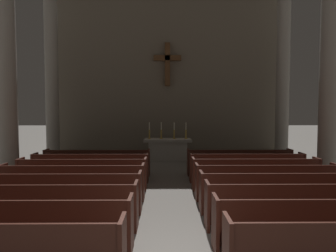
{
  "coord_description": "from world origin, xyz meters",
  "views": [
    {
      "loc": [
        -0.14,
        -4.05,
        2.41
      ],
      "look_at": [
        0.0,
        8.69,
        1.69
      ],
      "focal_mm": 32.76,
      "sensor_mm": 36.0,
      "label": 1
    }
  ],
  "objects_px": {
    "pew_right_row_4": "(281,192)",
    "altar": "(168,149)",
    "pew_left_row_4": "(60,192)",
    "pew_left_row_7": "(91,168)",
    "candlestick_outer_left": "(149,133)",
    "candlestick_inner_left": "(161,133)",
    "pew_right_row_2": "(325,224)",
    "pew_right_row_6": "(255,174)",
    "pew_right_row_5": "(266,182)",
    "column_right_third": "(283,79)",
    "candlestick_outer_right": "(186,133)",
    "pew_right_row_3": "(299,205)",
    "column_left_third": "(52,79)",
    "pew_left_row_8": "(98,162)",
    "column_right_second": "(329,68)",
    "candlestick_inner_right": "(174,133)",
    "pew_right_row_7": "(246,167)",
    "column_left_second": "(7,67)",
    "pew_right_row_8": "(239,162)",
    "pew_left_row_5": "(73,182)",
    "pew_left_row_6": "(83,174)",
    "pew_left_row_3": "(43,206)",
    "pew_left_row_2": "(19,225)"
  },
  "relations": [
    {
      "from": "pew_right_row_4",
      "to": "altar",
      "type": "height_order",
      "value": "altar"
    },
    {
      "from": "pew_left_row_4",
      "to": "pew_left_row_7",
      "type": "bearing_deg",
      "value": 90.0
    },
    {
      "from": "candlestick_outer_left",
      "to": "candlestick_inner_left",
      "type": "distance_m",
      "value": 0.55
    },
    {
      "from": "pew_right_row_2",
      "to": "pew_right_row_6",
      "type": "distance_m",
      "value": 3.97
    },
    {
      "from": "pew_left_row_4",
      "to": "pew_right_row_5",
      "type": "height_order",
      "value": "same"
    },
    {
      "from": "altar",
      "to": "column_right_third",
      "type": "bearing_deg",
      "value": -3.77
    },
    {
      "from": "candlestick_outer_right",
      "to": "pew_right_row_3",
      "type": "bearing_deg",
      "value": -78.2
    },
    {
      "from": "pew_right_row_4",
      "to": "column_left_third",
      "type": "distance_m",
      "value": 10.83
    },
    {
      "from": "pew_left_row_8",
      "to": "column_right_second",
      "type": "distance_m",
      "value": 8.46
    },
    {
      "from": "pew_right_row_2",
      "to": "candlestick_outer_left",
      "type": "xyz_separation_m",
      "value": [
        -3.41,
        9.16,
        0.78
      ]
    },
    {
      "from": "pew_right_row_2",
      "to": "candlestick_inner_right",
      "type": "xyz_separation_m",
      "value": [
        -2.26,
        9.16,
        0.78
      ]
    },
    {
      "from": "pew_right_row_6",
      "to": "candlestick_inner_right",
      "type": "height_order",
      "value": "candlestick_inner_right"
    },
    {
      "from": "pew_right_row_7",
      "to": "column_right_second",
      "type": "distance_m",
      "value": 4.18
    },
    {
      "from": "altar",
      "to": "candlestick_outer_left",
      "type": "xyz_separation_m",
      "value": [
        -0.85,
        0.0,
        0.73
      ]
    },
    {
      "from": "column_left_second",
      "to": "pew_right_row_8",
      "type": "bearing_deg",
      "value": 7.65
    },
    {
      "from": "pew_left_row_5",
      "to": "pew_right_row_5",
      "type": "bearing_deg",
      "value": 0.0
    },
    {
      "from": "pew_left_row_4",
      "to": "candlestick_outer_right",
      "type": "bearing_deg",
      "value": 64.61
    },
    {
      "from": "pew_left_row_8",
      "to": "pew_right_row_6",
      "type": "distance_m",
      "value": 5.49
    },
    {
      "from": "pew_right_row_3",
      "to": "pew_right_row_7",
      "type": "relative_size",
      "value": 1.0
    },
    {
      "from": "pew_right_row_3",
      "to": "pew_right_row_6",
      "type": "distance_m",
      "value": 2.98
    },
    {
      "from": "candlestick_outer_right",
      "to": "altar",
      "type": "bearing_deg",
      "value": -180.0
    },
    {
      "from": "pew_left_row_5",
      "to": "pew_right_row_8",
      "type": "height_order",
      "value": "same"
    },
    {
      "from": "pew_left_row_6",
      "to": "altar",
      "type": "xyz_separation_m",
      "value": [
        2.56,
        5.19,
        0.06
      ]
    },
    {
      "from": "pew_right_row_5",
      "to": "column_left_third",
      "type": "bearing_deg",
      "value": 142.95
    },
    {
      "from": "pew_left_row_3",
      "to": "pew_left_row_5",
      "type": "relative_size",
      "value": 1.0
    },
    {
      "from": "pew_left_row_4",
      "to": "altar",
      "type": "distance_m",
      "value": 7.62
    },
    {
      "from": "pew_right_row_4",
      "to": "pew_left_row_6",
      "type": "bearing_deg",
      "value": 158.8
    },
    {
      "from": "pew_left_row_2",
      "to": "pew_right_row_8",
      "type": "relative_size",
      "value": 1.0
    },
    {
      "from": "pew_left_row_3",
      "to": "pew_right_row_2",
      "type": "relative_size",
      "value": 1.0
    },
    {
      "from": "pew_left_row_7",
      "to": "column_left_second",
      "type": "bearing_deg",
      "value": -178.96
    },
    {
      "from": "pew_left_row_8",
      "to": "altar",
      "type": "xyz_separation_m",
      "value": [
        2.56,
        3.21,
        0.06
      ]
    },
    {
      "from": "column_right_second",
      "to": "candlestick_outer_left",
      "type": "xyz_separation_m",
      "value": [
        -6.03,
        4.25,
        -2.47
      ]
    },
    {
      "from": "pew_left_row_3",
      "to": "candlestick_outer_right",
      "type": "relative_size",
      "value": 4.89
    },
    {
      "from": "column_right_third",
      "to": "pew_left_row_3",
      "type": "bearing_deg",
      "value": -134.68
    },
    {
      "from": "pew_left_row_5",
      "to": "column_right_third",
      "type": "relative_size",
      "value": 0.49
    },
    {
      "from": "pew_left_row_6",
      "to": "pew_left_row_2",
      "type": "bearing_deg",
      "value": -90.0
    },
    {
      "from": "pew_right_row_3",
      "to": "candlestick_outer_right",
      "type": "relative_size",
      "value": 4.89
    },
    {
      "from": "pew_left_row_5",
      "to": "candlestick_inner_right",
      "type": "height_order",
      "value": "candlestick_inner_right"
    },
    {
      "from": "column_right_second",
      "to": "altar",
      "type": "distance_m",
      "value": 7.43
    },
    {
      "from": "pew_right_row_3",
      "to": "candlestick_inner_left",
      "type": "distance_m",
      "value": 8.69
    },
    {
      "from": "pew_right_row_8",
      "to": "column_left_third",
      "type": "relative_size",
      "value": 0.49
    },
    {
      "from": "pew_right_row_4",
      "to": "candlestick_outer_right",
      "type": "height_order",
      "value": "candlestick_outer_right"
    },
    {
      "from": "pew_right_row_3",
      "to": "pew_left_row_4",
      "type": "bearing_deg",
      "value": 169.03
    },
    {
      "from": "pew_right_row_5",
      "to": "column_left_second",
      "type": "distance_m",
      "value": 8.62
    },
    {
      "from": "pew_right_row_7",
      "to": "candlestick_inner_left",
      "type": "distance_m",
      "value": 5.14
    },
    {
      "from": "pew_left_row_3",
      "to": "pew_left_row_6",
      "type": "bearing_deg",
      "value": 90.0
    },
    {
      "from": "pew_left_row_3",
      "to": "pew_left_row_8",
      "type": "distance_m",
      "value": 4.96
    },
    {
      "from": "column_left_second",
      "to": "pew_right_row_7",
      "type": "bearing_deg",
      "value": 0.35
    },
    {
      "from": "column_left_second",
      "to": "candlestick_inner_left",
      "type": "height_order",
      "value": "column_left_second"
    },
    {
      "from": "pew_right_row_3",
      "to": "column_left_third",
      "type": "bearing_deg",
      "value": 134.68
    }
  ]
}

